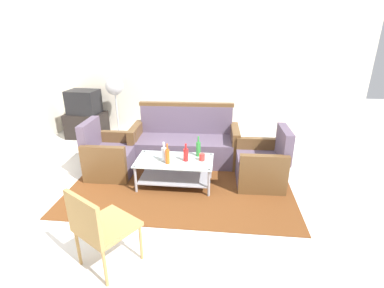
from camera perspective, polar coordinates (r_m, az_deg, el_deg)
ground_plane at (r=3.71m, az=-1.31°, el=-13.60°), size 14.00×14.00×0.00m
wall_back at (r=6.12m, az=2.30°, el=14.73°), size 6.52×0.12×2.80m
rug at (r=4.42m, az=-1.88°, el=-7.23°), size 3.18×2.29×0.01m
couch at (r=4.97m, az=-1.36°, el=0.11°), size 1.82×0.79×0.96m
armchair_left at (r=4.71m, az=-16.03°, el=-2.38°), size 0.72×0.77×0.85m
armchair_right at (r=4.37m, az=13.75°, el=-4.11°), size 0.72×0.78×0.85m
coffee_table at (r=4.19m, az=-3.45°, el=-4.87°), size 1.10×0.60×0.40m
bottle_red at (r=4.06m, az=-1.23°, el=-2.08°), size 0.07×0.07×0.26m
bottle_orange at (r=3.98m, az=-4.88°, el=-2.40°), size 0.06×0.06×0.29m
bottle_clear at (r=4.07m, az=-5.56°, el=-1.93°), size 0.07×0.07×0.28m
bottle_green at (r=4.21m, az=1.26°, el=-0.91°), size 0.07×0.07×0.31m
cup at (r=4.09m, az=1.99°, el=-2.63°), size 0.08×0.08×0.10m
tv_stand at (r=6.51m, az=-20.08°, el=3.55°), size 0.80×0.50×0.52m
television at (r=6.38m, az=-20.65°, el=7.82°), size 0.64×0.50×0.48m
pedestal_fan at (r=6.11m, az=-15.02°, el=10.33°), size 0.36×0.36×1.27m
wicker_chair at (r=2.85m, az=-18.08°, el=-14.92°), size 0.66×0.66×0.84m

